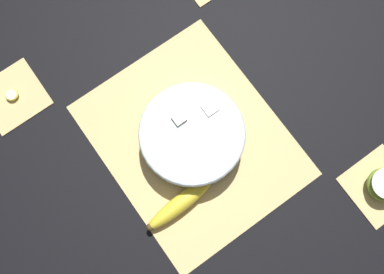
% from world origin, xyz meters
% --- Properties ---
extents(ground_plane, '(6.00, 6.00, 0.00)m').
position_xyz_m(ground_plane, '(0.00, 0.00, 0.00)').
color(ground_plane, black).
extents(bamboo_mat_center, '(0.48, 0.40, 0.01)m').
position_xyz_m(bamboo_mat_center, '(0.00, 0.00, 0.00)').
color(bamboo_mat_center, '#D6B775').
rests_on(bamboo_mat_center, ground_plane).
extents(coaster_mat_near_left, '(0.14, 0.14, 0.01)m').
position_xyz_m(coaster_mat_near_left, '(-0.34, -0.29, 0.00)').
color(coaster_mat_near_left, '#D6B775').
rests_on(coaster_mat_near_left, ground_plane).
extents(coaster_mat_far_right, '(0.14, 0.14, 0.01)m').
position_xyz_m(coaster_mat_far_right, '(0.34, 0.29, 0.00)').
color(coaster_mat_far_right, '#D6B775').
rests_on(coaster_mat_far_right, ground_plane).
extents(fruit_salad_bowl, '(0.24, 0.24, 0.08)m').
position_xyz_m(fruit_salad_bowl, '(-0.00, -0.00, 0.05)').
color(fruit_salad_bowl, silver).
rests_on(fruit_salad_bowl, bamboo_mat_center).
extents(whole_banana, '(0.05, 0.18, 0.04)m').
position_xyz_m(whole_banana, '(0.11, -0.11, 0.03)').
color(whole_banana, yellow).
rests_on(whole_banana, bamboo_mat_center).
extents(apple_half, '(0.08, 0.08, 0.04)m').
position_xyz_m(apple_half, '(0.34, 0.29, 0.03)').
color(apple_half, '#7FAD38').
rests_on(apple_half, coaster_mat_far_right).
extents(banana_coin_single, '(0.03, 0.03, 0.01)m').
position_xyz_m(banana_coin_single, '(-0.34, -0.29, 0.01)').
color(banana_coin_single, beige).
rests_on(banana_coin_single, coaster_mat_near_left).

